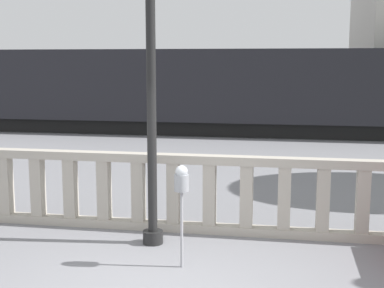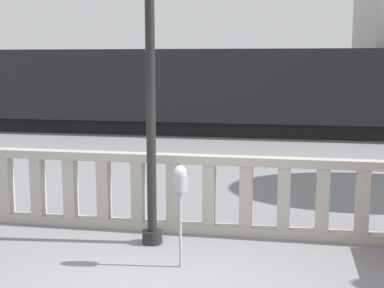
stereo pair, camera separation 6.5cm
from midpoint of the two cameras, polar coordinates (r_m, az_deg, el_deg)
name	(u,v)px [view 1 (the left image)]	position (r m, az deg, el deg)	size (l,w,h in m)	color
balustrade	(191,194)	(8.78, -0.27, -5.31)	(13.22, 0.24, 1.29)	#ADA599
parking_meter	(182,184)	(7.17, -1.38, -4.34)	(0.20, 0.20, 1.42)	#99999E
train_near	(106,88)	(21.81, -9.22, 5.87)	(29.97, 2.95, 3.81)	black
train_far	(188,77)	(34.78, -0.45, 7.21)	(27.66, 3.10, 3.98)	black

